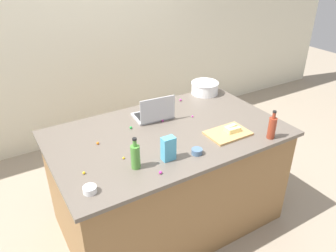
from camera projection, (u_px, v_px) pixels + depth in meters
The scene contains 22 objects.
ground_plane at pixel (168, 217), 3.00m from camera, with size 12.00×12.00×0.00m, color gray.
wall_back at pixel (86, 33), 3.74m from camera, with size 8.00×0.10×2.60m, color beige.
island_counter at pixel (168, 178), 2.78m from camera, with size 1.82×1.11×0.90m.
laptop at pixel (154, 114), 2.74m from camera, with size 0.33×0.26×0.22m.
mixing_bowl_large at pixel (205, 88), 3.20m from camera, with size 0.27×0.27×0.12m.
bottle_soy at pixel (272, 127), 2.44m from camera, with size 0.06×0.06×0.23m.
bottle_olive at pixel (135, 156), 2.11m from camera, with size 0.06×0.06×0.22m.
cutting_board at pixel (228, 133), 2.52m from camera, with size 0.33×0.22×0.02m, color tan.
butter_stick_left at pixel (234, 130), 2.51m from camera, with size 0.11×0.04×0.04m, color #F4E58C.
butter_stick_right at pixel (230, 128), 2.55m from camera, with size 0.11×0.04×0.04m, color #F4E58C.
ramekin_small at pixel (90, 190), 1.92m from camera, with size 0.08×0.08×0.04m, color white.
ramekin_medium at pixel (197, 151), 2.28m from camera, with size 0.08×0.08×0.04m, color slate.
candy_bag at pixel (168, 149), 2.19m from camera, with size 0.09×0.06×0.17m, color #4CA5CC.
candy_0 at pixel (131, 128), 2.60m from camera, with size 0.02×0.02×0.02m, color green.
candy_1 at pixel (163, 121), 2.71m from camera, with size 0.02×0.02×0.02m, color #CC3399.
candy_2 at pixel (193, 116), 2.78m from camera, with size 0.02×0.02×0.02m, color #CC3399.
candy_3 at pixel (157, 107), 2.94m from camera, with size 0.02×0.02×0.02m, color red.
candy_4 at pixel (181, 100), 3.07m from camera, with size 0.02×0.02×0.02m, color #CC3399.
candy_5 at pixel (98, 143), 2.40m from camera, with size 0.02×0.02×0.02m, color orange.
candy_6 at pixel (161, 172), 2.09m from camera, with size 0.02×0.02×0.02m, color #CC3399.
candy_7 at pixel (84, 173), 2.08m from camera, with size 0.02×0.02×0.02m, color yellow.
candy_8 at pixel (124, 158), 2.23m from camera, with size 0.02×0.02×0.02m, color yellow.
Camera 1 is at (-1.15, -1.91, 2.17)m, focal length 35.18 mm.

